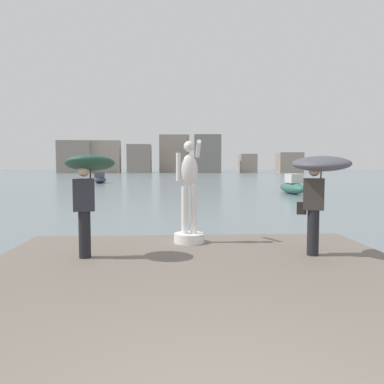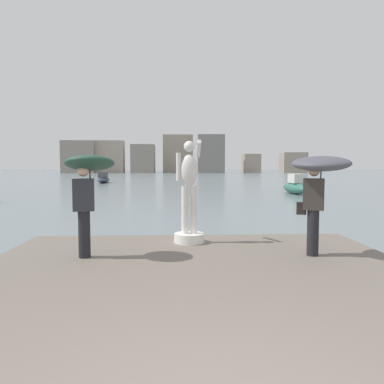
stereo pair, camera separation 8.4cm
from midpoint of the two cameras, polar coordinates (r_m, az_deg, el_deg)
name	(u,v)px [view 1 (the left image)]	position (r m, az deg, el deg)	size (l,w,h in m)	color
ground_plane	(177,185)	(42.29, -2.34, 1.08)	(400.00, 400.00, 0.00)	slate
pier	(209,330)	(4.71, 1.97, -20.09)	(7.51, 10.10, 0.40)	#70665B
statue_white_figure	(189,203)	(8.46, -0.72, -1.73)	(0.68, 0.90, 2.30)	white
onlooker_left	(88,179)	(7.31, -15.68, 1.97)	(1.05, 1.08, 1.97)	black
onlooker_right	(319,175)	(7.58, 18.29, 2.48)	(1.44, 1.45, 1.95)	black
boat_near	(100,179)	(48.49, -13.71, 1.93)	(1.34, 4.66, 1.35)	#2D384C
boat_mid	(292,186)	(29.82, 14.76, 0.85)	(1.27, 4.48, 1.52)	#336B5B
distant_skyline	(161,157)	(118.29, -4.77, 5.25)	(74.71, 10.78, 11.94)	gray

